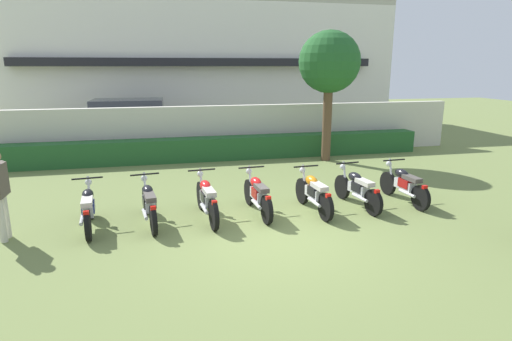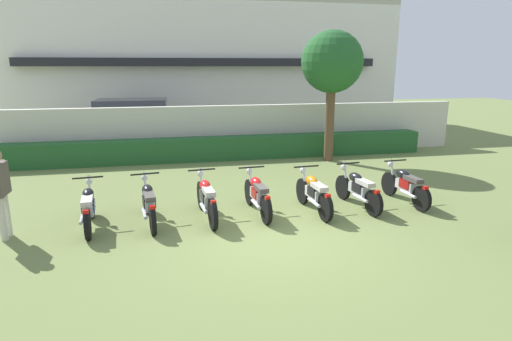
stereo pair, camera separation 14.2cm
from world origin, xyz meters
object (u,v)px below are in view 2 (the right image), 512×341
Objects in this scene: motorcycle_in_row_6 at (405,185)px; motorcycle_in_row_3 at (257,194)px; tree_near_inspector at (332,64)px; motorcycle_in_row_0 at (89,207)px; inspector_person at (0,186)px; parked_car at (137,123)px; motorcycle_in_row_2 at (206,198)px; motorcycle_in_row_5 at (358,189)px; motorcycle_in_row_1 at (149,202)px; motorcycle_in_row_4 at (314,193)px.

motorcycle_in_row_3 is at bearing 86.33° from motorcycle_in_row_6.
motorcycle_in_row_6 is at bearing -89.24° from tree_near_inspector.
motorcycle_in_row_0 is 1.59m from inspector_person.
parked_car is 1.06× the size of tree_near_inspector.
parked_car is 2.32× the size of motorcycle_in_row_2.
inspector_person is at bearing 85.42° from motorcycle_in_row_5.
parked_car reaches higher than motorcycle_in_row_2.
tree_near_inspector is at bearing 30.92° from inspector_person.
inspector_person is (-2.63, -0.25, 0.58)m from motorcycle_in_row_1.
motorcycle_in_row_4 is 6.21m from inspector_person.
tree_near_inspector reaches higher than motorcycle_in_row_1.
motorcycle_in_row_2 is at bearing -94.71° from motorcycle_in_row_0.
motorcycle_in_row_5 is (2.35, -0.05, -0.00)m from motorcycle_in_row_3.
inspector_person reaches higher than motorcycle_in_row_1.
motorcycle_in_row_2 is 3.47m from motorcycle_in_row_5.
motorcycle_in_row_3 is (3.05, -8.83, -0.49)m from parked_car.
motorcycle_in_row_6 is at bearing -93.94° from motorcycle_in_row_5.
motorcycle_in_row_4 is 0.99× the size of motorcycle_in_row_6.
motorcycle_in_row_2 is 4.71m from motorcycle_in_row_6.
tree_near_inspector is 2.51× the size of inspector_person.
motorcycle_in_row_4 reaches higher than motorcycle_in_row_1.
motorcycle_in_row_3 is at bearing -126.65° from tree_near_inspector.
motorcycle_in_row_3 reaches higher than motorcycle_in_row_0.
tree_near_inspector reaches higher than inspector_person.
motorcycle_in_row_2 is at bearing 87.18° from motorcycle_in_row_6.
motorcycle_in_row_5 is at bearing -97.26° from motorcycle_in_row_1.
inspector_person is at bearing -149.08° from tree_near_inspector.
motorcycle_in_row_5 is at bearing -89.12° from motorcycle_in_row_4.
motorcycle_in_row_6 is at bearing -93.87° from motorcycle_in_row_3.
motorcycle_in_row_2 is (1.93, -8.91, -0.48)m from parked_car.
motorcycle_in_row_5 is at bearing 2.23° from inspector_person.
motorcycle_in_row_2 is at bearing -75.88° from parked_car.
parked_car reaches higher than motorcycle_in_row_1.
motorcycle_in_row_0 is at bearing 84.06° from motorcycle_in_row_1.
parked_car reaches higher than motorcycle_in_row_0.
parked_car is at bearing 33.10° from motorcycle_in_row_6.
motorcycle_in_row_4 is 1.07× the size of inspector_person.
motorcycle_in_row_6 is (4.70, 0.09, -0.02)m from motorcycle_in_row_2.
tree_near_inspector is 7.24m from motorcycle_in_row_2.
motorcycle_in_row_1 is at bearing 5.45° from inspector_person.
motorcycle_in_row_5 is (-1.17, -4.78, -2.80)m from tree_near_inspector.
motorcycle_in_row_3 is (3.47, 0.12, 0.00)m from motorcycle_in_row_0.
motorcycle_in_row_1 reaches higher than motorcycle_in_row_6.
motorcycle_in_row_4 is at bearing -98.77° from motorcycle_in_row_1.
motorcycle_in_row_1 is 4.66m from motorcycle_in_row_5.
motorcycle_in_row_1 is 2.31m from motorcycle_in_row_3.
parked_car is 8.09m from tree_near_inspector.
motorcycle_in_row_0 is at bearing 87.91° from motorcycle_in_row_3.
inspector_person reaches higher than motorcycle_in_row_5.
tree_near_inspector reaches higher than motorcycle_in_row_6.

